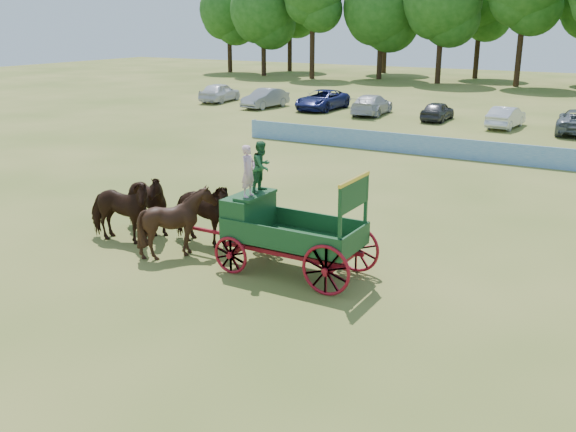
{
  "coord_description": "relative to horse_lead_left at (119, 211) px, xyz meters",
  "views": [
    {
      "loc": [
        7.43,
        -14.47,
        6.91
      ],
      "look_at": [
        -1.73,
        1.27,
        1.3
      ],
      "focal_mm": 40.0,
      "sensor_mm": 36.0,
      "label": 1
    }
  ],
  "objects": [
    {
      "name": "horse_lead_right",
      "position": [
        0.0,
        1.1,
        0.0
      ],
      "size": [
        2.7,
        1.64,
        2.12
      ],
      "primitive_type": "imported",
      "rotation": [
        0.0,
        0.0,
        1.37
      ],
      "color": "black",
      "rests_on": "ground"
    },
    {
      "name": "horse_wheel_left",
      "position": [
        2.4,
        0.0,
        0.0
      ],
      "size": [
        2.2,
        2.03,
        2.13
      ],
      "primitive_type": "imported",
      "rotation": [
        0.0,
        0.0,
        1.75
      ],
      "color": "black",
      "rests_on": "ground"
    },
    {
      "name": "sponsor_banner",
      "position": [
        6.07,
        18.28,
        -0.54
      ],
      "size": [
        26.0,
        0.08,
        1.05
      ],
      "primitive_type": "cube",
      "color": "#216CB3",
      "rests_on": "ground"
    },
    {
      "name": "parked_cars",
      "position": [
        1.78,
        30.53,
        -0.31
      ],
      "size": [
        45.84,
        7.34,
        1.64
      ],
      "color": "silver",
      "rests_on": "ground"
    },
    {
      "name": "horse_lead_left",
      "position": [
        0.0,
        0.0,
        0.0
      ],
      "size": [
        2.67,
        1.55,
        2.12
      ],
      "primitive_type": "imported",
      "rotation": [
        0.0,
        0.0,
        1.74
      ],
      "color": "black",
      "rests_on": "ground"
    },
    {
      "name": "ground",
      "position": [
        7.07,
        0.28,
        -1.06
      ],
      "size": [
        160.0,
        160.0,
        0.0
      ],
      "primitive_type": "plane",
      "color": "olive",
      "rests_on": "ground"
    },
    {
      "name": "farm_dray",
      "position": [
        5.38,
        0.57,
        0.51
      ],
      "size": [
        6.0,
        2.0,
        3.61
      ],
      "color": "maroon",
      "rests_on": "ground"
    },
    {
      "name": "horse_wheel_right",
      "position": [
        2.4,
        1.1,
        0.0
      ],
      "size": [
        2.52,
        1.16,
        2.12
      ],
      "primitive_type": "imported",
      "rotation": [
        0.0,
        0.0,
        1.58
      ],
      "color": "black",
      "rests_on": "ground"
    }
  ]
}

